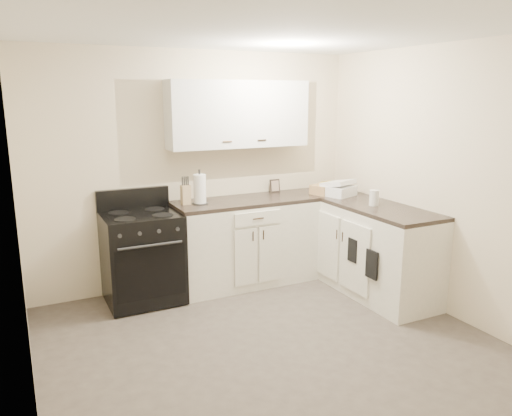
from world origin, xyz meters
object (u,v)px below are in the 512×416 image
knife_block (186,195)px  paper_towel (200,189)px  stove (143,258)px  wicker_basket (325,189)px  countertop_grill (339,191)px

knife_block → paper_towel: paper_towel is taller
stove → knife_block: 0.76m
paper_towel → wicker_basket: size_ratio=0.95×
countertop_grill → paper_towel: bearing=150.1°
stove → knife_block: bearing=9.2°
wicker_basket → paper_towel: bearing=175.3°
paper_towel → wicker_basket: paper_towel is taller
knife_block → wicker_basket: 1.62m
wicker_basket → countertop_grill: countertop_grill is taller
knife_block → countertop_grill: size_ratio=0.64×
stove → wicker_basket: wicker_basket is taller
paper_towel → stove: bearing=-176.3°
knife_block → countertop_grill: 1.71m
stove → countertop_grill: bearing=-6.5°
knife_block → paper_towel: bearing=-16.7°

